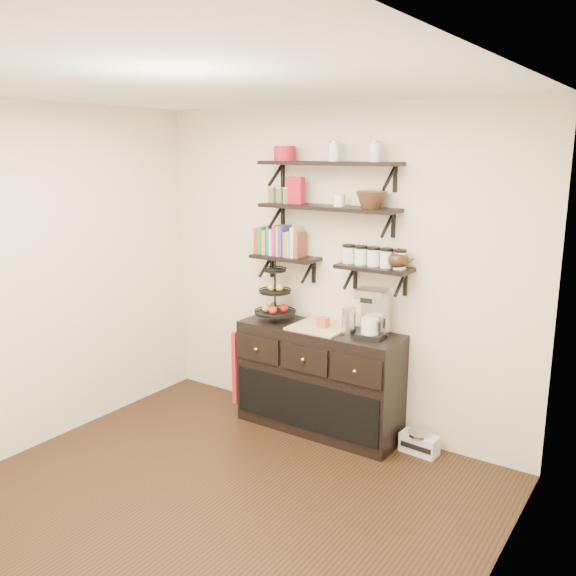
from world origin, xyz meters
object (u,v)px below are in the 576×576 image
(radio, at_px, (419,443))
(coffee_maker, at_px, (373,314))
(sideboard, at_px, (319,379))
(fruit_stand, at_px, (276,300))

(radio, bearing_deg, coffee_maker, -168.35)
(sideboard, relative_size, coffee_maker, 3.57)
(coffee_maker, bearing_deg, sideboard, 177.27)
(coffee_maker, distance_m, radio, 1.08)
(coffee_maker, bearing_deg, radio, 1.20)
(radio, bearing_deg, fruit_stand, -172.31)
(fruit_stand, bearing_deg, sideboard, -0.49)
(fruit_stand, xyz_separation_m, coffee_maker, (0.91, 0.02, 0.01))
(sideboard, bearing_deg, coffee_maker, 3.28)
(sideboard, height_order, radio, sideboard)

